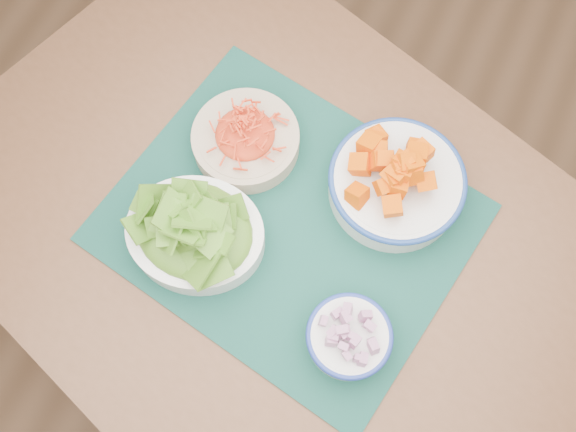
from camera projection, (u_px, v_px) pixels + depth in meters
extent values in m
plane|color=#9F714D|center=(207.00, 260.00, 1.87)|extent=(4.00, 4.00, 0.00)
cube|color=brown|center=(298.00, 251.00, 1.12)|extent=(1.49, 1.21, 0.04)
cylinder|color=brown|center=(8.00, 246.00, 1.51)|extent=(0.06, 0.06, 0.71)
cylinder|color=brown|center=(228.00, 51.00, 1.70)|extent=(0.06, 0.06, 0.71)
cube|color=#0B2D27|center=(288.00, 222.00, 1.11)|extent=(0.65, 0.57, 0.00)
cylinder|color=tan|center=(246.00, 141.00, 1.14)|extent=(0.20, 0.20, 0.04)
ellipsoid|color=#F74B22|center=(245.00, 131.00, 1.10)|extent=(0.17, 0.17, 0.03)
cylinder|color=silver|center=(395.00, 185.00, 1.10)|extent=(0.28, 0.28, 0.06)
torus|color=navy|center=(398.00, 179.00, 1.08)|extent=(0.24, 0.24, 0.01)
ellipsoid|color=#E95B00|center=(401.00, 171.00, 1.05)|extent=(0.20, 0.20, 0.06)
ellipsoid|color=#366E16|center=(192.00, 224.00, 1.02)|extent=(0.20, 0.17, 0.06)
cylinder|color=white|center=(348.00, 338.00, 1.02)|extent=(0.17, 0.17, 0.05)
torus|color=navy|center=(350.00, 336.00, 1.00)|extent=(0.14, 0.14, 0.01)
ellipsoid|color=#7E1F56|center=(351.00, 334.00, 0.98)|extent=(0.11, 0.11, 0.03)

